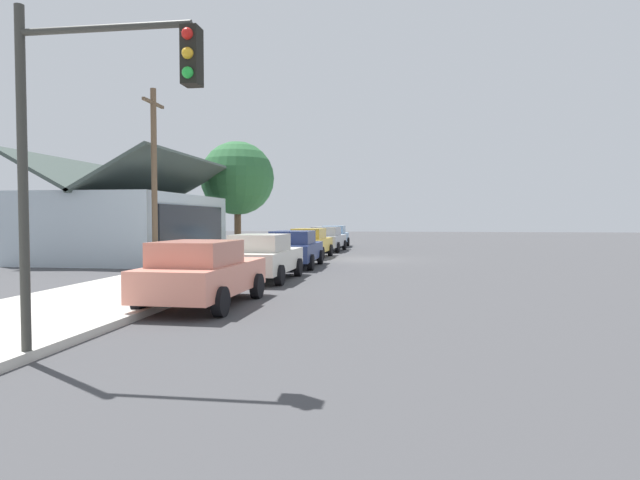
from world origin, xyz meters
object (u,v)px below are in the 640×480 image
car_ivory (263,257)px  car_silver (327,239)px  shade_tree (237,178)px  utility_pole_wooden (154,175)px  fire_hydrant_red (304,244)px  car_coral (203,273)px  car_mustard (310,243)px  car_navy (295,248)px  traffic_light_main (89,122)px  car_skyblue (334,236)px

car_ivory → car_silver: 16.63m
shade_tree → utility_pole_wooden: bearing=-178.9°
utility_pole_wooden → fire_hydrant_red: (13.19, -4.00, -3.43)m
car_coral → car_ivory: bearing=0.6°
car_mustard → utility_pole_wooden: size_ratio=0.60×
car_mustard → car_silver: bearing=0.6°
car_silver → fire_hydrant_red: size_ratio=6.87×
car_coral → car_navy: size_ratio=0.92×
car_ivory → traffic_light_main: traffic_light_main is taller
car_coral → car_skyblue: 27.49m
shade_tree → car_skyblue: bearing=-42.2°
car_navy → car_mustard: (5.67, 0.24, -0.00)m
fire_hydrant_red → car_coral: bearing=-176.4°
car_navy → traffic_light_main: bearing=179.5°
fire_hydrant_red → car_silver: bearing=-85.6°
car_coral → car_silver: 22.10m
car_ivory → traffic_light_main: size_ratio=0.88×
car_skyblue → utility_pole_wooden: 19.70m
traffic_light_main → car_skyblue: bearing=0.5°
car_navy → shade_tree: size_ratio=0.68×
car_mustard → fire_hydrant_red: bearing=15.6°
car_ivory → car_skyblue: same height
car_coral → traffic_light_main: bearing=-175.4°
traffic_light_main → shade_tree: bearing=12.6°
car_mustard → fire_hydrant_red: 5.87m
car_coral → utility_pole_wooden: 10.78m
car_ivory → car_silver: (16.63, -0.03, 0.00)m
car_skyblue → shade_tree: bearing=138.1°
car_navy → utility_pole_wooden: bearing=107.2°
car_skyblue → shade_tree: shade_tree is taller
car_navy → car_mustard: bearing=1.6°
car_ivory → car_navy: (5.13, -0.09, 0.00)m
fire_hydrant_red → shade_tree: bearing=99.1°
car_ivory → car_skyblue: bearing=1.8°
car_ivory → utility_pole_wooden: size_ratio=0.61×
car_skyblue → fire_hydrant_red: car_skyblue is taller
traffic_light_main → car_silver: bearing=0.3°
car_coral → car_skyblue: size_ratio=1.01×
car_navy → traffic_light_main: (-15.76, -0.07, 2.67)m
shade_tree → fire_hydrant_red: (0.68, -4.24, -4.22)m
car_navy → utility_pole_wooden: size_ratio=0.64×
car_mustard → fire_hydrant_red: car_mustard is taller
shade_tree → utility_pole_wooden: (-12.50, -0.24, -0.79)m
car_silver → traffic_light_main: bearing=-177.1°
fire_hydrant_red → car_mustard: bearing=-166.7°
car_mustard → car_silver: (5.82, -0.18, 0.00)m
car_silver → fire_hydrant_red: car_silver is taller
car_coral → shade_tree: (21.30, 5.63, 3.91)m
car_coral → car_navy: (10.61, -0.20, 0.00)m
traffic_light_main → utility_pole_wooden: (13.95, 5.66, 0.44)m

